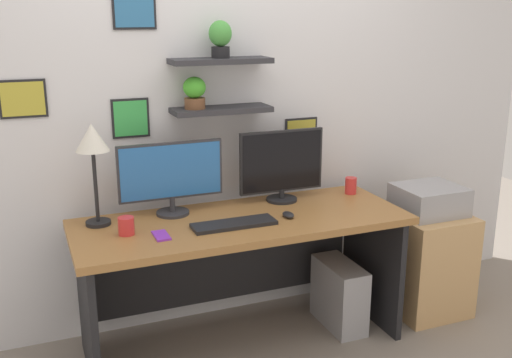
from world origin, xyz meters
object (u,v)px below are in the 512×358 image
object	(u,v)px
monitor_right	(282,165)
drawer_cabinet	(424,261)
computer_mouse	(288,215)
computer_tower_right	(339,295)
monitor_left	(171,175)
coffee_mug	(126,226)
desk	(239,250)
pen_cup	(351,186)
printer	(429,200)
desk_lamp	(93,146)
keyboard	(234,224)
cell_phone	(161,236)

from	to	relation	value
monitor_right	drawer_cabinet	distance (m)	1.12
computer_mouse	computer_tower_right	size ratio (longest dim) A/B	0.22
monitor_left	coffee_mug	bearing A→B (deg)	-142.35
desk	pen_cup	distance (m)	0.82
printer	computer_tower_right	bearing A→B (deg)	179.81
desk_lamp	computer_tower_right	size ratio (longest dim) A/B	1.33
computer_mouse	pen_cup	distance (m)	0.60
monitor_right	keyboard	size ratio (longest dim) A/B	1.16
coffee_mug	computer_tower_right	world-z (taller)	coffee_mug
monitor_right	drawer_cabinet	xyz separation A→B (m)	(0.88, -0.24, -0.65)
monitor_left	pen_cup	xyz separation A→B (m)	(1.10, -0.04, -0.17)
monitor_left	drawer_cabinet	xyz separation A→B (m)	(1.53, -0.24, -0.65)
desk	keyboard	distance (m)	0.27
computer_mouse	drawer_cabinet	xyz separation A→B (m)	(0.97, 0.06, -0.45)
drawer_cabinet	printer	bearing A→B (deg)	-90.00
desk	monitor_left	size ratio (longest dim) A/B	3.13
computer_mouse	printer	xyz separation A→B (m)	(0.97, 0.06, -0.05)
computer_tower_right	drawer_cabinet	bearing A→B (deg)	-0.19
pen_cup	cell_phone	bearing A→B (deg)	-167.24
monitor_right	coffee_mug	xyz separation A→B (m)	(-0.94, -0.22, -0.17)
monitor_right	computer_tower_right	distance (m)	0.85
desk_lamp	computer_tower_right	bearing A→B (deg)	-8.95
monitor_right	coffee_mug	size ratio (longest dim) A/B	5.69
printer	computer_tower_right	size ratio (longest dim) A/B	0.95
desk	pen_cup	bearing A→B (deg)	9.12
cell_phone	pen_cup	size ratio (longest dim) A/B	1.40
desk_lamp	cell_phone	xyz separation A→B (m)	(0.26, -0.29, -0.42)
monitor_right	desk	bearing A→B (deg)	-153.91
monitor_left	printer	xyz separation A→B (m)	(1.53, -0.24, -0.25)
keyboard	pen_cup	world-z (taller)	pen_cup
pen_cup	computer_tower_right	xyz separation A→B (m)	(-0.17, -0.20, -0.60)
cell_phone	drawer_cabinet	bearing A→B (deg)	2.10
pen_cup	monitor_left	bearing A→B (deg)	178.14
monitor_left	coffee_mug	xyz separation A→B (m)	(-0.29, -0.22, -0.17)
computer_mouse	cell_phone	size ratio (longest dim) A/B	0.64
pen_cup	desk_lamp	bearing A→B (deg)	179.60
monitor_right	coffee_mug	distance (m)	0.99
drawer_cabinet	computer_tower_right	xyz separation A→B (m)	(-0.60, 0.00, -0.12)
keyboard	desk_lamp	distance (m)	0.82
pen_cup	computer_tower_right	size ratio (longest dim) A/B	0.25
cell_phone	printer	bearing A→B (deg)	2.10
computer_mouse	cell_phone	distance (m)	0.70
desk	monitor_left	world-z (taller)	monitor_left
monitor_right	keyboard	bearing A→B (deg)	-142.90
coffee_mug	cell_phone	bearing A→B (deg)	-31.17
desk_lamp	computer_tower_right	distance (m)	1.67
monitor_left	desk_lamp	bearing A→B (deg)	-176.40
computer_mouse	printer	size ratio (longest dim) A/B	0.24
desk	computer_tower_right	xyz separation A→B (m)	(0.61, -0.08, -0.35)
desk_lamp	drawer_cabinet	bearing A→B (deg)	-6.26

